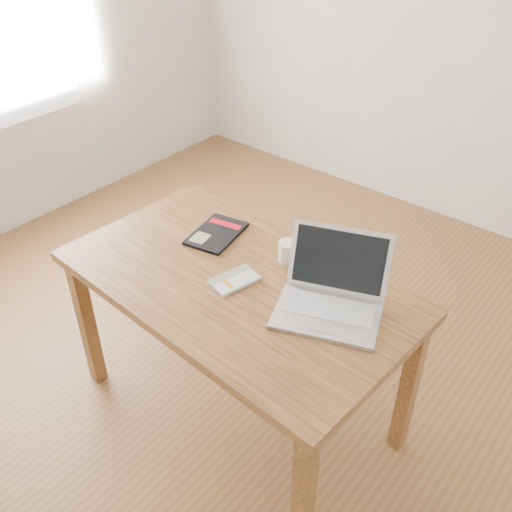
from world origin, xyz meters
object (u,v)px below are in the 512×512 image
Objects in this scene: desk at (237,297)px; black_guidebook at (217,233)px; coffee_mug at (289,251)px; white_guidebook at (234,280)px; laptop at (332,295)px.

black_guidebook is at bearing 149.59° from desk.
coffee_mug is at bearing 74.78° from desk.
desk is 12.76× the size of coffee_mug.
white_guidebook reaches higher than black_guidebook.
white_guidebook is 0.38m from laptop.
coffee_mug is (0.07, 0.24, 0.04)m from white_guidebook.
black_guidebook is 0.35m from coffee_mug.
desk is 3.04× the size of laptop.
laptop is (0.37, 0.10, 0.14)m from desk.
laptop is at bearing 31.64° from white_guidebook.
coffee_mug reaches higher than black_guidebook.
white_guidebook is (0.00, -0.01, 0.10)m from desk.
white_guidebook is at bearing -69.81° from desk.
black_guidebook is at bearing 173.60° from coffee_mug.
laptop is (0.36, 0.11, 0.05)m from white_guidebook.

